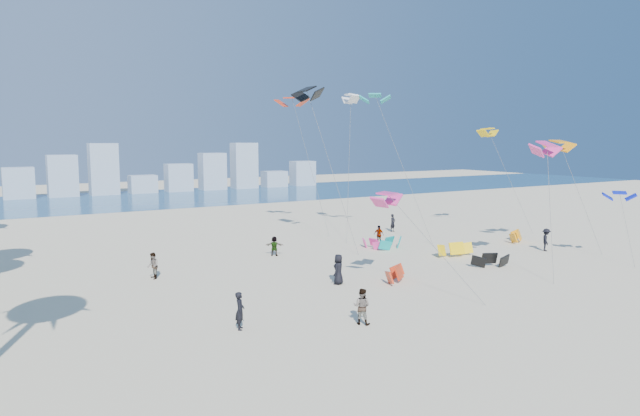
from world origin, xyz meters
TOP-DOWN VIEW (x-y plane):
  - ground at (0.00, 0.00)m, footprint 220.00×220.00m
  - ocean at (0.00, 72.00)m, footprint 220.00×220.00m
  - kitesurfer_near at (-5.85, 8.62)m, footprint 0.69×0.79m
  - kitesurfer_mid at (-0.46, 6.29)m, footprint 1.07×1.10m
  - kitesurfers_far at (9.13, 18.75)m, footprint 30.71×15.21m
  - grounded_kites at (14.56, 16.28)m, footprint 21.10×12.53m
  - flying_kites at (14.59, 20.54)m, footprint 26.22×29.25m
  - distant_skyline at (-1.19, 82.00)m, footprint 85.00×3.00m

SIDE VIEW (x-z plane):
  - ground at x=0.00m, z-range 0.00..0.00m
  - ocean at x=0.00m, z-range 0.01..0.01m
  - grounded_kites at x=14.56m, z-range -0.05..0.97m
  - kitesurfers_far at x=9.13m, z-range -0.07..1.81m
  - kitesurfer_mid at x=-0.46m, z-range 0.00..1.78m
  - kitesurfer_near at x=-5.85m, z-range 0.00..1.82m
  - distant_skyline at x=-1.19m, z-range -1.11..7.29m
  - flying_kites at x=14.59m, z-range 3.55..17.31m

